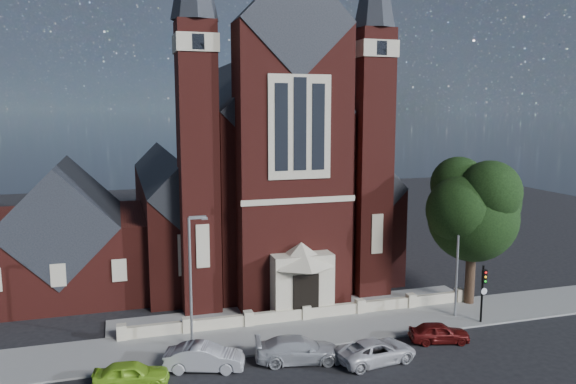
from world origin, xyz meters
name	(u,v)px	position (x,y,z in m)	size (l,w,h in m)	color
ground	(273,283)	(0.00, 15.00, 0.00)	(120.00, 120.00, 0.00)	black
pavement_strip	(316,331)	(0.00, 4.50, 0.00)	(60.00, 5.00, 0.12)	gray
forecourt_paving	(297,310)	(0.00, 8.50, 0.00)	(26.00, 3.00, 0.14)	gray
forecourt_wall	(306,320)	(0.00, 6.50, 0.00)	(24.00, 0.40, 0.90)	#B5A88F
church	(250,174)	(0.00, 22.94, 8.19)	(20.01, 34.90, 29.20)	#501A15
parish_hall	(65,241)	(-16.00, 18.00, 4.01)	(12.00, 12.20, 10.24)	#501A15
street_tree	(477,212)	(12.60, 5.71, 6.96)	(6.40, 6.60, 10.70)	black
street_lamp_left	(192,275)	(-7.91, 4.00, 4.60)	(1.16, 0.22, 8.09)	gray
street_lamp_right	(459,252)	(10.09, 4.00, 4.60)	(1.16, 0.22, 8.09)	gray
traffic_signal	(483,287)	(11.00, 2.43, 2.58)	(0.28, 0.42, 4.00)	black
car_lime_van	(131,374)	(-11.58, 0.41, 0.66)	(1.55, 3.86, 1.32)	#88C327
car_silver_a	(204,357)	(-7.68, 1.17, 0.72)	(1.52, 4.36, 1.44)	#9C9CA3
car_silver_b	(299,350)	(-2.42, 0.61, 0.72)	(2.01, 4.94, 1.43)	#A8ABB0
car_white_suv	(376,351)	(1.78, -0.71, 0.65)	(2.16, 4.68, 1.30)	silver
car_dark_red	(439,332)	(6.66, 0.64, 0.63)	(1.48, 3.67, 1.25)	#510E0D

